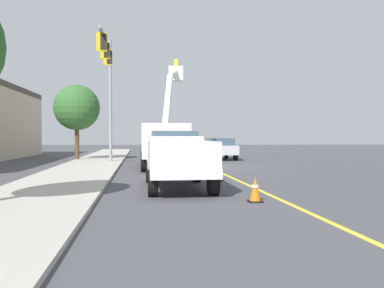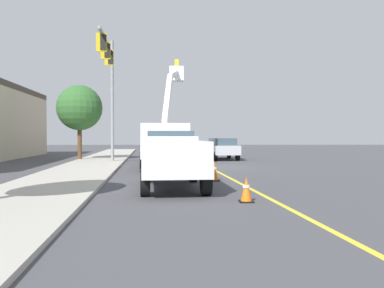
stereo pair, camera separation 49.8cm
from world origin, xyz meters
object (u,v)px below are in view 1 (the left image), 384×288
(utility_bucket_truck, at_px, (163,140))
(traffic_cone_leading, at_px, (255,190))
(service_pickup_truck, at_px, (178,157))
(traffic_cone_mid_front, at_px, (218,171))
(traffic_cone_trailing, at_px, (183,156))
(passing_minivan, at_px, (220,147))
(traffic_signal_mast, at_px, (108,73))
(traffic_cone_mid_rear, at_px, (201,163))

(utility_bucket_truck, relative_size, traffic_cone_leading, 11.75)
(service_pickup_truck, bearing_deg, traffic_cone_mid_front, -36.96)
(utility_bucket_truck, height_order, traffic_cone_leading, utility_bucket_truck)
(traffic_cone_mid_front, bearing_deg, traffic_cone_trailing, 5.65)
(traffic_cone_leading, relative_size, traffic_cone_mid_front, 0.84)
(passing_minivan, height_order, traffic_cone_trailing, passing_minivan)
(utility_bucket_truck, distance_m, service_pickup_truck, 9.62)
(traffic_cone_leading, height_order, traffic_signal_mast, traffic_signal_mast)
(service_pickup_truck, xyz_separation_m, traffic_cone_trailing, (14.01, -0.52, -0.69))
(traffic_cone_trailing, bearing_deg, traffic_cone_leading, -174.52)
(traffic_cone_leading, relative_size, traffic_signal_mast, 0.08)
(traffic_cone_mid_front, height_order, traffic_signal_mast, traffic_signal_mast)
(utility_bucket_truck, distance_m, traffic_cone_leading, 13.00)
(traffic_cone_mid_front, distance_m, traffic_signal_mast, 12.30)
(traffic_signal_mast, bearing_deg, service_pickup_truck, -159.40)
(traffic_cone_mid_front, bearing_deg, utility_bucket_truck, 18.52)
(passing_minivan, xyz_separation_m, traffic_cone_trailing, (-3.26, 3.06, -0.55))
(service_pickup_truck, relative_size, traffic_cone_mid_front, 6.77)
(traffic_signal_mast, bearing_deg, traffic_cone_trailing, -62.30)
(service_pickup_truck, relative_size, traffic_signal_mast, 0.68)
(traffic_cone_leading, distance_m, traffic_signal_mast, 16.81)
(utility_bucket_truck, distance_m, traffic_cone_trailing, 4.77)
(service_pickup_truck, relative_size, traffic_cone_trailing, 6.66)
(utility_bucket_truck, relative_size, traffic_signal_mast, 0.98)
(service_pickup_truck, xyz_separation_m, passing_minivan, (17.27, -3.57, -0.15))
(traffic_signal_mast, bearing_deg, traffic_cone_leading, -155.97)
(passing_minivan, height_order, traffic_signal_mast, traffic_signal_mast)
(passing_minivan, bearing_deg, utility_bucket_truck, 150.53)
(service_pickup_truck, distance_m, traffic_signal_mast, 13.15)
(passing_minivan, bearing_deg, traffic_cone_trailing, 136.88)
(utility_bucket_truck, relative_size, traffic_cone_mid_front, 9.85)
(service_pickup_truck, bearing_deg, traffic_cone_trailing, -2.12)
(utility_bucket_truck, bearing_deg, service_pickup_truck, -175.37)
(service_pickup_truck, relative_size, traffic_cone_leading, 8.07)
(passing_minivan, distance_m, traffic_cone_trailing, 4.50)
(traffic_cone_mid_front, bearing_deg, traffic_cone_leading, -174.91)
(traffic_cone_mid_front, bearing_deg, traffic_signal_mast, 32.98)
(passing_minivan, relative_size, traffic_cone_mid_front, 5.81)
(passing_minivan, bearing_deg, traffic_cone_mid_front, 172.83)
(utility_bucket_truck, xyz_separation_m, traffic_cone_trailing, (4.44, -1.29, -1.18))
(utility_bucket_truck, bearing_deg, traffic_signal_mast, 61.77)
(utility_bucket_truck, relative_size, traffic_cone_mid_rear, 11.45)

